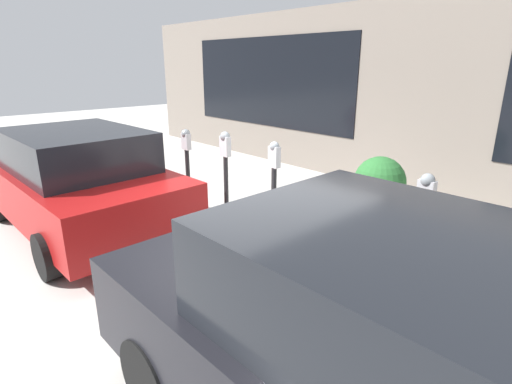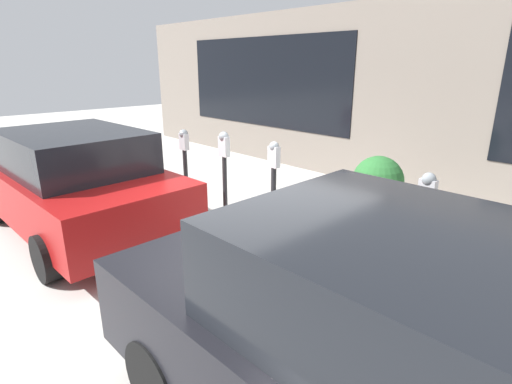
% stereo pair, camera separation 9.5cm
% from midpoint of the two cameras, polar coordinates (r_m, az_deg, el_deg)
% --- Properties ---
extents(ground_plane, '(40.00, 40.00, 0.00)m').
position_cam_midpoint_polar(ground_plane, '(5.51, -0.49, -9.97)').
color(ground_plane, beige).
extents(curb_strip, '(19.00, 0.16, 0.04)m').
position_cam_midpoint_polar(curb_strip, '(5.45, -1.12, -10.05)').
color(curb_strip, red).
rests_on(curb_strip, ground_plane).
extents(building_facade, '(19.00, 0.17, 3.80)m').
position_cam_midpoint_polar(building_facade, '(8.55, 22.91, 12.10)').
color(building_facade, slate).
rests_on(building_facade, ground_plane).
extents(parking_meter_nearest, '(0.16, 0.14, 1.58)m').
position_cam_midpoint_polar(parking_meter_nearest, '(4.29, 23.28, -3.41)').
color(parking_meter_nearest, '#232326').
rests_on(parking_meter_nearest, ground_plane).
extents(parking_meter_second, '(0.15, 0.13, 1.31)m').
position_cam_midpoint_polar(parking_meter_second, '(4.78, 11.74, -3.10)').
color(parking_meter_second, '#232326').
rests_on(parking_meter_second, ground_plane).
extents(parking_meter_middle, '(0.16, 0.13, 1.60)m').
position_cam_midpoint_polar(parking_meter_middle, '(5.42, 3.08, 1.27)').
color(parking_meter_middle, '#232326').
rests_on(parking_meter_middle, ground_plane).
extents(parking_meter_fourth, '(0.18, 0.15, 1.62)m').
position_cam_midpoint_polar(parking_meter_fourth, '(6.09, -3.91, 3.83)').
color(parking_meter_fourth, '#232326').
rests_on(parking_meter_fourth, ground_plane).
extents(parking_meter_farthest, '(0.17, 0.15, 1.53)m').
position_cam_midpoint_polar(parking_meter_farthest, '(6.94, -9.43, 4.66)').
color(parking_meter_farthest, '#232326').
rests_on(parking_meter_farthest, ground_plane).
extents(planter_box, '(1.43, 1.16, 1.24)m').
position_cam_midpoint_polar(planter_box, '(6.50, 17.34, -1.76)').
color(planter_box, '#B2A899').
rests_on(planter_box, ground_plane).
extents(parked_car_front, '(4.05, 1.95, 1.72)m').
position_cam_midpoint_polar(parked_car_front, '(2.77, 17.85, -20.99)').
color(parked_car_front, black).
rests_on(parked_car_front, ground_plane).
extents(parked_car_middle, '(4.32, 2.03, 1.63)m').
position_cam_midpoint_polar(parked_car_middle, '(6.82, -23.77, 1.52)').
color(parked_car_middle, maroon).
rests_on(parked_car_middle, ground_plane).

